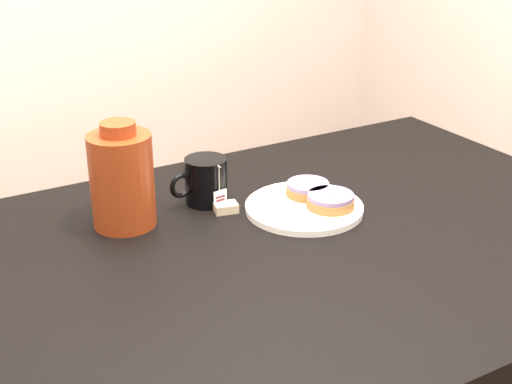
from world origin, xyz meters
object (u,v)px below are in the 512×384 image
Objects in this scene: plate at (304,207)px; bagel_back at (308,189)px; bagel_front at (330,200)px; mug at (205,181)px; teabag_pouch at (226,208)px; table at (281,283)px; bagel_package at (122,179)px.

plate is 0.05m from bagel_back.
bagel_front is (0.01, -0.07, 0.00)m from bagel_back.
mug is at bearing 152.54° from bagel_back.
mug is 2.92× the size of teabag_pouch.
table is 11.69× the size of bagel_front.
bagel_back is 0.21m from mug.
bagel_package reaches higher than table.
teabag_pouch is (-0.03, 0.16, 0.09)m from table.
bagel_back is at bearing 41.92° from table.
mug reaches higher than bagel_back.
table is 6.04× the size of plate.
bagel_front is 0.59× the size of bagel_package.
bagel_back is at bearing 48.02° from plate.
table is 10.66× the size of mug.
table is 0.17m from plate.
table is 0.35m from bagel_package.
plate is 1.94× the size of bagel_front.
bagel_package reaches higher than teabag_pouch.
teabag_pouch reaches higher than table.
bagel_front is at bearing -22.78° from bagel_package.
plate is at bearing 39.80° from table.
table is 31.11× the size of teabag_pouch.
bagel_front is 2.66× the size of teabag_pouch.
table is at bearing -80.99° from teabag_pouch.
mug reaches higher than plate.
bagel_back is 0.95× the size of bagel_front.
teabag_pouch is at bearing 149.00° from bagel_front.
teabag_pouch reaches higher than plate.
bagel_package is (-0.22, 0.21, 0.18)m from table.
table is at bearing -140.20° from plate.
table is 0.22m from bagel_back.
mug reaches higher than table.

